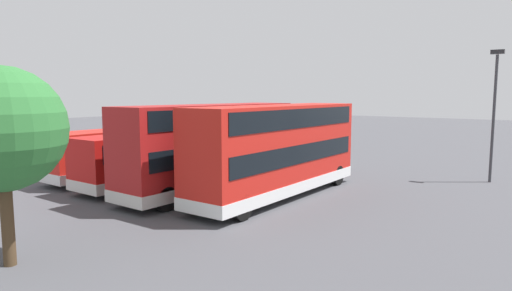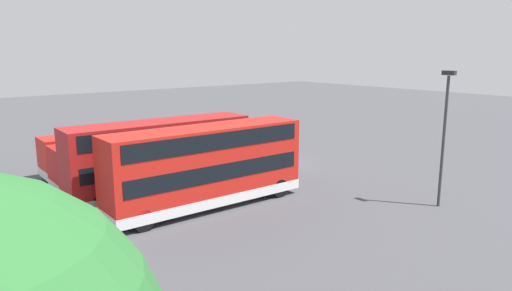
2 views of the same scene
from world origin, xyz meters
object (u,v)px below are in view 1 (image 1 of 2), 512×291
at_px(bus_double_decker_near_end, 278,148).
at_px(car_hatchback_silver, 247,151).
at_px(bus_single_deck_fourth, 126,150).
at_px(bus_double_decker_second, 212,145).
at_px(car_small_green, 169,143).
at_px(bus_single_deck_third, 163,155).
at_px(lamp_post_tall, 494,105).

xyz_separation_m(bus_double_decker_near_end, car_hatchback_silver, (8.76, -9.14, -1.75)).
relative_size(bus_double_decker_near_end, bus_single_deck_fourth, 1.13).
bearing_deg(bus_double_decker_second, car_hatchback_silver, -62.49).
xyz_separation_m(car_hatchback_silver, car_small_green, (8.71, 0.01, -0.00)).
distance_m(bus_double_decker_second, car_small_green, 17.35).
bearing_deg(bus_single_deck_third, lamp_post_tall, -143.51).
relative_size(bus_single_deck_fourth, car_small_green, 2.27).
distance_m(car_small_green, lamp_post_tall, 25.79).
distance_m(bus_single_deck_fourth, car_hatchback_silver, 10.18).
xyz_separation_m(bus_single_deck_third, bus_single_deck_fourth, (3.53, -0.20, -0.00)).
bearing_deg(car_small_green, lamp_post_tall, -177.47).
xyz_separation_m(bus_double_decker_second, lamp_post_tall, (-11.50, -11.24, 2.01)).
bearing_deg(lamp_post_tall, bus_single_deck_fourth, 30.54).
relative_size(car_hatchback_silver, car_small_green, 0.98).
bearing_deg(car_small_green, bus_single_deck_fourth, 124.16).
xyz_separation_m(car_hatchback_silver, lamp_post_tall, (-16.78, -1.11, 3.76)).
bearing_deg(bus_double_decker_near_end, car_hatchback_silver, -46.22).
distance_m(bus_double_decker_second, lamp_post_tall, 16.21).
bearing_deg(lamp_post_tall, bus_double_decker_near_end, 51.95).
bearing_deg(car_hatchback_silver, car_small_green, 0.09).
bearing_deg(car_small_green, bus_single_deck_third, 135.38).
height_order(bus_double_decker_second, car_small_green, bus_double_decker_second).
relative_size(bus_single_deck_fourth, lamp_post_tall, 1.36).
relative_size(bus_single_deck_third, bus_single_deck_fourth, 1.01).
bearing_deg(bus_double_decker_near_end, bus_single_deck_third, 7.98).
bearing_deg(car_hatchback_silver, bus_single_deck_third, 98.72).
height_order(bus_single_deck_third, bus_single_deck_fourth, same).
xyz_separation_m(bus_single_deck_fourth, car_small_green, (6.74, -9.93, -0.92)).
bearing_deg(bus_single_deck_fourth, car_hatchback_silver, -101.20).
height_order(bus_single_deck_fourth, lamp_post_tall, lamp_post_tall).
bearing_deg(lamp_post_tall, car_hatchback_silver, 3.80).
distance_m(bus_double_decker_near_end, bus_single_deck_fourth, 10.79).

